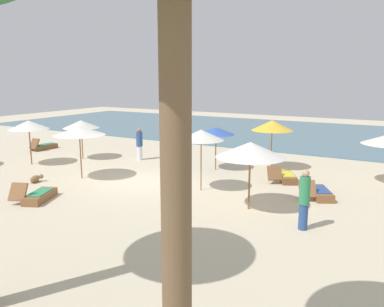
% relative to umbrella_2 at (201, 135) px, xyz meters
% --- Properties ---
extents(ground_plane, '(60.00, 60.00, 0.00)m').
position_rel_umbrella_2_xyz_m(ground_plane, '(-2.60, -0.25, -2.14)').
color(ground_plane, beige).
extents(ocean_water, '(48.00, 16.00, 0.06)m').
position_rel_umbrella_2_xyz_m(ocean_water, '(-2.60, 16.75, -2.11)').
color(ocean_water, slate).
rests_on(ocean_water, ground_plane).
extents(umbrella_2, '(1.71, 1.71, 2.34)m').
position_rel_umbrella_2_xyz_m(umbrella_2, '(0.00, 0.00, 0.00)').
color(umbrella_2, olive).
rests_on(umbrella_2, ground_plane).
extents(umbrella_3, '(2.24, 2.24, 2.23)m').
position_rel_umbrella_2_xyz_m(umbrella_3, '(2.38, -1.09, -0.16)').
color(umbrella_3, brown).
rests_on(umbrella_3, ground_plane).
extents(umbrella_4, '(1.92, 1.92, 2.31)m').
position_rel_umbrella_2_xyz_m(umbrella_4, '(1.18, 4.69, -0.07)').
color(umbrella_4, olive).
rests_on(umbrella_4, ground_plane).
extents(umbrella_5, '(2.16, 2.16, 2.22)m').
position_rel_umbrella_2_xyz_m(umbrella_5, '(-5.28, -0.97, -0.10)').
color(umbrella_5, brown).
rests_on(umbrella_5, ground_plane).
extents(umbrella_6, '(1.73, 1.73, 1.99)m').
position_rel_umbrella_2_xyz_m(umbrella_6, '(-1.02, 3.30, -0.31)').
color(umbrella_6, brown).
rests_on(umbrella_6, ground_plane).
extents(umbrella_7, '(1.94, 1.94, 2.18)m').
position_rel_umbrella_2_xyz_m(umbrella_7, '(-9.43, -0.26, -0.18)').
color(umbrella_7, brown).
rests_on(umbrella_7, ground_plane).
extents(umbrella_8, '(1.88, 1.88, 2.05)m').
position_rel_umbrella_2_xyz_m(umbrella_8, '(-8.20, 1.97, -0.30)').
color(umbrella_8, olive).
rests_on(umbrella_8, ground_plane).
extents(lounger_0, '(1.31, 1.78, 0.68)m').
position_rel_umbrella_2_xyz_m(lounger_0, '(2.41, 2.94, -1.96)').
color(lounger_0, brown).
rests_on(lounger_0, ground_plane).
extents(lounger_2, '(0.62, 1.65, 0.74)m').
position_rel_umbrella_2_xyz_m(lounger_2, '(-12.22, 2.76, -1.96)').
color(lounger_2, brown).
rests_on(lounger_2, ground_plane).
extents(lounger_3, '(1.21, 1.76, 0.72)m').
position_rel_umbrella_2_xyz_m(lounger_3, '(-4.34, -3.97, -1.96)').
color(lounger_3, brown).
rests_on(lounger_3, ground_plane).
extents(lounger_4, '(1.29, 1.76, 0.70)m').
position_rel_umbrella_2_xyz_m(lounger_4, '(4.11, 1.33, -1.96)').
color(lounger_4, brown).
rests_on(lounger_4, ground_plane).
extents(person_0, '(0.40, 0.40, 1.75)m').
position_rel_umbrella_2_xyz_m(person_0, '(4.36, -1.95, -1.24)').
color(person_0, '#2D4C8C').
rests_on(person_0, ground_plane).
extents(person_1, '(0.45, 0.45, 1.66)m').
position_rel_umbrella_2_xyz_m(person_1, '(-5.43, 3.27, -1.30)').
color(person_1, white).
rests_on(person_1, ground_plane).
extents(dog, '(0.43, 0.65, 0.30)m').
position_rel_umbrella_2_xyz_m(dog, '(-6.43, -2.40, -1.98)').
color(dog, olive).
rests_on(dog, ground_plane).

